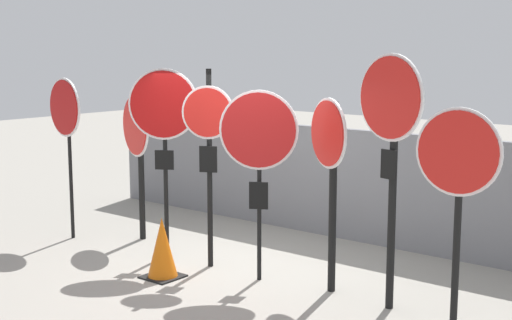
% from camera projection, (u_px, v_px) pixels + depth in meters
% --- Properties ---
extents(ground_plane, '(40.00, 40.00, 0.00)m').
position_uv_depth(ground_plane, '(237.00, 271.00, 9.13)').
color(ground_plane, gray).
extents(fence_back, '(9.06, 0.12, 1.66)m').
position_uv_depth(fence_back, '(333.00, 182.00, 10.73)').
color(fence_back, slate).
rests_on(fence_back, ground).
extents(stop_sign_0, '(0.86, 0.17, 2.40)m').
position_uv_depth(stop_sign_0, '(65.00, 117.00, 10.42)').
color(stop_sign_0, black).
rests_on(stop_sign_0, ground).
extents(stop_sign_1, '(0.87, 0.34, 2.16)m').
position_uv_depth(stop_sign_1, '(137.00, 140.00, 10.42)').
color(stop_sign_1, black).
rests_on(stop_sign_1, ground).
extents(stop_sign_2, '(0.82, 0.52, 2.57)m').
position_uv_depth(stop_sign_2, '(164.00, 117.00, 9.46)').
color(stop_sign_2, black).
rests_on(stop_sign_2, ground).
extents(stop_sign_3, '(0.62, 0.33, 2.57)m').
position_uv_depth(stop_sign_3, '(208.00, 136.00, 9.02)').
color(stop_sign_3, black).
rests_on(stop_sign_3, ground).
extents(stop_sign_4, '(0.85, 0.49, 2.34)m').
position_uv_depth(stop_sign_4, '(259.00, 141.00, 8.47)').
color(stop_sign_4, black).
rests_on(stop_sign_4, ground).
extents(stop_sign_5, '(0.72, 0.41, 2.27)m').
position_uv_depth(stop_sign_5, '(330.00, 158.00, 8.11)').
color(stop_sign_5, black).
rests_on(stop_sign_5, ground).
extents(stop_sign_6, '(0.89, 0.31, 2.77)m').
position_uv_depth(stop_sign_6, '(391.00, 131.00, 7.49)').
color(stop_sign_6, black).
rests_on(stop_sign_6, ground).
extents(stop_sign_7, '(0.86, 0.13, 2.27)m').
position_uv_depth(stop_sign_7, '(458.00, 172.00, 6.81)').
color(stop_sign_7, black).
rests_on(stop_sign_7, ground).
extents(traffic_cone_0, '(0.45, 0.45, 0.76)m').
position_uv_depth(traffic_cone_0, '(162.00, 248.00, 8.81)').
color(traffic_cone_0, black).
rests_on(traffic_cone_0, ground).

